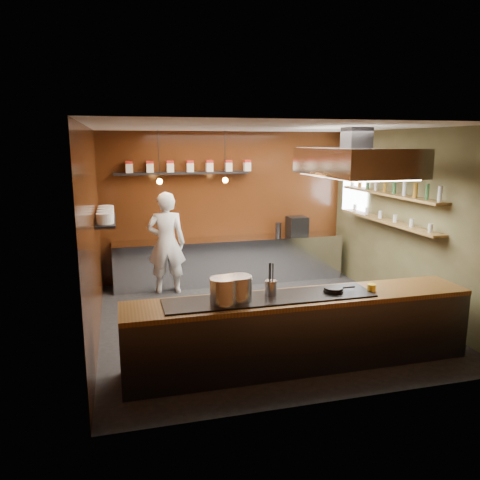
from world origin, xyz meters
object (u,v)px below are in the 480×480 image
object	(u,v)px
stockpot_large	(224,291)
chef	(166,243)
stockpot_small	(239,288)
espresso_machine	(297,226)
extractor_hood	(355,161)

from	to	relation	value
stockpot_large	chef	world-z (taller)	chef
stockpot_large	chef	xyz separation A→B (m)	(-0.30, 3.47, -0.14)
stockpot_small	espresso_machine	distance (m)	4.38
stockpot_small	stockpot_large	bearing A→B (deg)	-161.45
stockpot_small	chef	xyz separation A→B (m)	(-0.50, 3.40, -0.14)
stockpot_large	espresso_machine	world-z (taller)	espresso_machine
stockpot_small	espresso_machine	xyz separation A→B (m)	(2.22, 3.77, 0.00)
chef	stockpot_large	bearing A→B (deg)	101.77
stockpot_small	espresso_machine	bearing A→B (deg)	59.48
extractor_hood	stockpot_large	bearing A→B (deg)	-150.71
stockpot_large	espresso_machine	bearing A→B (deg)	57.75
chef	stockpot_small	bearing A→B (deg)	105.14
stockpot_small	extractor_hood	bearing A→B (deg)	30.20
stockpot_small	espresso_machine	world-z (taller)	espresso_machine
stockpot_large	stockpot_small	bearing A→B (deg)	18.55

